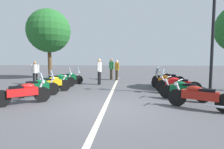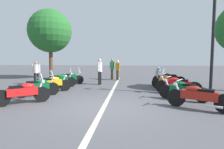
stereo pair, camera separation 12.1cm
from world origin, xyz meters
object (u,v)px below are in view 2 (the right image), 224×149
object	(u,v)px
motorcycle_left_row_3	(58,80)
motorcycle_left_row_2	(51,84)
motorcycle_left_row_4	(69,78)
bystander_2	(118,69)
bystander_1	(36,71)
roadside_tree_0	(50,31)
bystander_3	(100,69)
motorcycle_left_row_0	(23,92)
motorcycle_right_row_0	(198,96)
motorcycle_right_row_4	(168,79)
motorcycle_right_row_1	(183,90)
bystander_0	(112,67)
motorcycle_left_row_1	(38,87)
street_lamp_twin_globe	(214,22)
motorcycle_right_row_2	(177,85)
motorcycle_right_row_3	(168,81)

from	to	relation	value
motorcycle_left_row_3	motorcycle_left_row_2	bearing A→B (deg)	-109.88
motorcycle_left_row_3	motorcycle_left_row_4	world-z (taller)	motorcycle_left_row_3
motorcycle_left_row_2	bystander_2	distance (m)	6.44
bystander_1	roadside_tree_0	xyz separation A→B (m)	(3.80, 0.63, 3.24)
bystander_3	motorcycle_left_row_0	bearing A→B (deg)	86.47
motorcycle_right_row_0	motorcycle_right_row_4	world-z (taller)	motorcycle_right_row_4
motorcycle_right_row_0	roadside_tree_0	world-z (taller)	roadside_tree_0
motorcycle_left_row_2	motorcycle_right_row_1	distance (m)	6.48
motorcycle_left_row_3	motorcycle_right_row_1	size ratio (longest dim) A/B	1.05
motorcycle_left_row_4	bystander_0	world-z (taller)	bystander_0
bystander_3	motorcycle_right_row_4	bearing A→B (deg)	-164.94
motorcycle_left_row_1	motorcycle_left_row_4	size ratio (longest dim) A/B	0.94
motorcycle_right_row_1	bystander_3	bearing A→B (deg)	-17.42
motorcycle_right_row_1	bystander_0	world-z (taller)	bystander_0
street_lamp_twin_globe	bystander_2	size ratio (longest dim) A/B	3.14
motorcycle_left_row_2	motorcycle_right_row_2	size ratio (longest dim) A/B	0.87
motorcycle_left_row_1	motorcycle_left_row_3	world-z (taller)	motorcycle_left_row_3
motorcycle_right_row_0	bystander_0	xyz separation A→B (m)	(8.73, 3.81, 0.57)
motorcycle_left_row_0	bystander_0	bearing A→B (deg)	34.62
motorcycle_right_row_3	bystander_0	xyz separation A→B (m)	(4.60, 3.65, 0.57)
bystander_3	roadside_tree_0	size ratio (longest dim) A/B	0.29
motorcycle_left_row_0	bystander_1	xyz separation A→B (m)	(5.21, 2.26, 0.45)
motorcycle_right_row_3	roadside_tree_0	xyz separation A→B (m)	(5.02, 9.18, 3.69)
bystander_0	bystander_2	world-z (taller)	bystander_0
motorcycle_right_row_4	bystander_3	distance (m)	4.53
motorcycle_right_row_0	motorcycle_right_row_1	size ratio (longest dim) A/B	1.03
motorcycle_left_row_0	bystander_3	world-z (taller)	bystander_3
motorcycle_right_row_0	roadside_tree_0	size ratio (longest dim) A/B	0.32
motorcycle_right_row_1	bystander_0	bearing A→B (deg)	-35.57
bystander_1	bystander_3	world-z (taller)	bystander_3
street_lamp_twin_globe	bystander_2	distance (m)	7.81
motorcycle_right_row_4	bystander_3	world-z (taller)	bystander_3
motorcycle_right_row_2	street_lamp_twin_globe	world-z (taller)	street_lamp_twin_globe
bystander_2	motorcycle_right_row_3	bearing A→B (deg)	86.11
motorcycle_right_row_0	bystander_2	world-z (taller)	bystander_2
motorcycle_left_row_1	bystander_1	bearing A→B (deg)	84.25
street_lamp_twin_globe	bystander_2	world-z (taller)	street_lamp_twin_globe
motorcycle_left_row_4	motorcycle_right_row_3	size ratio (longest dim) A/B	1.02
motorcycle_left_row_4	bystander_3	xyz separation A→B (m)	(0.19, -2.06, 0.58)
bystander_1	motorcycle_right_row_0	bearing A→B (deg)	38.03
street_lamp_twin_globe	bystander_1	bearing A→B (deg)	75.72
roadside_tree_0	motorcycle_right_row_1	bearing A→B (deg)	-130.14
motorcycle_left_row_1	motorcycle_left_row_4	distance (m)	3.91
motorcycle_right_row_4	motorcycle_left_row_1	bearing A→B (deg)	55.25
motorcycle_left_row_3	motorcycle_right_row_1	distance (m)	7.13
motorcycle_left_row_2	street_lamp_twin_globe	size ratio (longest dim) A/B	0.35
motorcycle_right_row_0	motorcycle_right_row_3	xyz separation A→B (m)	(4.13, 0.16, 0.00)
motorcycle_left_row_4	motorcycle_right_row_1	bearing A→B (deg)	-59.70
street_lamp_twin_globe	bystander_0	world-z (taller)	street_lamp_twin_globe
motorcycle_left_row_1	roadside_tree_0	world-z (taller)	roadside_tree_0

